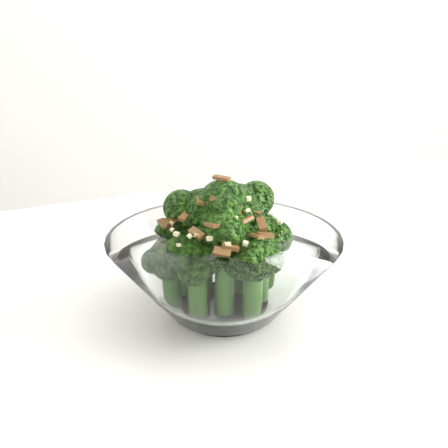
{
  "coord_description": "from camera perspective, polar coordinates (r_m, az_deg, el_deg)",
  "views": [
    {
      "loc": [
        0.01,
        -0.36,
        1.0
      ],
      "look_at": [
        0.02,
        0.06,
        0.84
      ],
      "focal_mm": 40.0,
      "sensor_mm": 36.0,
      "label": 1
    }
  ],
  "objects": [
    {
      "name": "broccoli_dish",
      "position": [
        0.46,
        -0.04,
        -4.46
      ],
      "size": [
        0.21,
        0.21,
        0.13
      ],
      "color": "white",
      "rests_on": "table"
    },
    {
      "name": "table",
      "position": [
        0.55,
        7.62,
        -14.05
      ],
      "size": [
        1.42,
        1.22,
        0.75
      ],
      "color": "white",
      "rests_on": "ground"
    }
  ]
}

